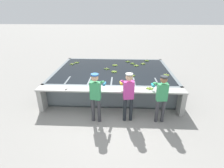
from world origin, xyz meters
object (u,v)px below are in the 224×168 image
object	(u,v)px
banana_bunch_floating_0	(114,72)
banana_bunch_ledge_0	(150,88)
banana_bunch_floating_4	(147,61)
banana_bunch_floating_8	(115,65)
banana_bunch_floating_6	(132,76)
worker_2	(162,95)
banana_bunch_floating_3	(72,64)
banana_bunch_floating_7	(133,63)
knife_0	(68,89)
banana_bunch_floating_9	(166,75)
banana_bunch_floating_1	(136,65)
banana_bunch_floating_10	(143,64)
banana_bunch_floating_5	(107,69)
worker_1	(128,93)
banana_bunch_floating_11	(77,62)
banana_bunch_floating_2	(128,62)
worker_0	(96,93)

from	to	relation	value
banana_bunch_floating_0	banana_bunch_ledge_0	bearing A→B (deg)	-53.30
banana_bunch_floating_4	banana_bunch_floating_8	xyz separation A→B (m)	(-1.66, -0.91, -0.00)
banana_bunch_floating_0	banana_bunch_floating_6	bearing A→B (deg)	-31.93
worker_2	banana_bunch_floating_3	distance (m)	4.96
banana_bunch_floating_8	banana_bunch_ledge_0	distance (m)	2.95
banana_bunch_floating_0	banana_bunch_ledge_0	distance (m)	2.14
banana_bunch_floating_7	knife_0	bearing A→B (deg)	-127.64
banana_bunch_floating_7	banana_bunch_floating_9	xyz separation A→B (m)	(1.28, -1.61, -0.00)
worker_2	banana_bunch_floating_9	size ratio (longest dim) A/B	5.64
banana_bunch_floating_1	banana_bunch_floating_10	bearing A→B (deg)	39.98
banana_bunch_floating_3	banana_bunch_floating_5	xyz separation A→B (m)	(1.77, -0.67, 0.00)
banana_bunch_floating_8	worker_1	bearing A→B (deg)	-80.79
banana_bunch_floating_1	banana_bunch_floating_3	size ratio (longest dim) A/B	1.13
knife_0	banana_bunch_ledge_0	bearing A→B (deg)	2.64
banana_bunch_floating_9	banana_bunch_floating_11	distance (m)	4.45
banana_bunch_floating_10	banana_bunch_floating_1	bearing A→B (deg)	-140.02
banana_bunch_floating_3	knife_0	xyz separation A→B (m)	(0.59, -2.88, -0.01)
banana_bunch_floating_4	banana_bunch_floating_1	bearing A→B (deg)	-124.71
worker_1	banana_bunch_floating_10	xyz separation A→B (m)	(0.87, 3.53, -0.10)
banana_bunch_floating_10	banana_bunch_floating_5	bearing A→B (deg)	-153.01
banana_bunch_floating_1	banana_bunch_floating_9	size ratio (longest dim) A/B	1.01
worker_1	worker_2	distance (m)	1.03
banana_bunch_floating_10	banana_bunch_ledge_0	world-z (taller)	banana_bunch_ledge_0
worker_1	banana_bunch_floating_2	world-z (taller)	worker_1
worker_0	worker_1	xyz separation A→B (m)	(1.01, 0.09, -0.00)
banana_bunch_floating_10	knife_0	size ratio (longest dim) A/B	0.83
worker_1	banana_bunch_floating_0	bearing A→B (deg)	102.99
worker_2	banana_bunch_floating_6	bearing A→B (deg)	113.77
worker_0	banana_bunch_floating_6	bearing A→B (deg)	57.10
banana_bunch_floating_5	banana_bunch_ledge_0	xyz separation A→B (m)	(1.63, -2.08, 0.00)
worker_0	banana_bunch_floating_7	distance (m)	3.90
worker_1	banana_bunch_floating_3	bearing A→B (deg)	128.64
banana_bunch_floating_3	banana_bunch_floating_5	size ratio (longest dim) A/B	0.89
banana_bunch_floating_1	banana_bunch_floating_7	size ratio (longest dim) A/B	1.02
banana_bunch_floating_3	banana_bunch_floating_6	bearing A→B (deg)	-27.62
worker_1	knife_0	xyz separation A→B (m)	(-2.06, 0.43, -0.10)
banana_bunch_floating_0	banana_bunch_ledge_0	world-z (taller)	banana_bunch_ledge_0
banana_bunch_floating_6	banana_bunch_floating_11	xyz separation A→B (m)	(-2.71, 1.79, 0.00)
banana_bunch_floating_3	worker_1	bearing A→B (deg)	-51.36
worker_0	banana_bunch_floating_3	xyz separation A→B (m)	(-1.64, 3.40, -0.10)
banana_bunch_floating_8	banana_bunch_floating_11	size ratio (longest dim) A/B	1.01
banana_bunch_floating_11	banana_bunch_ledge_0	bearing A→B (deg)	-43.16
banana_bunch_floating_1	knife_0	size ratio (longest dim) A/B	0.85
banana_bunch_floating_0	banana_bunch_floating_2	distance (m)	1.73
worker_1	banana_bunch_floating_8	world-z (taller)	worker_1
banana_bunch_floating_3	banana_bunch_floating_5	world-z (taller)	same
banana_bunch_floating_5	banana_bunch_floating_10	world-z (taller)	same
worker_1	banana_bunch_floating_11	bearing A→B (deg)	124.64
banana_bunch_floating_9	banana_bunch_floating_4	bearing A→B (deg)	103.08
worker_0	banana_bunch_floating_4	distance (m)	4.73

